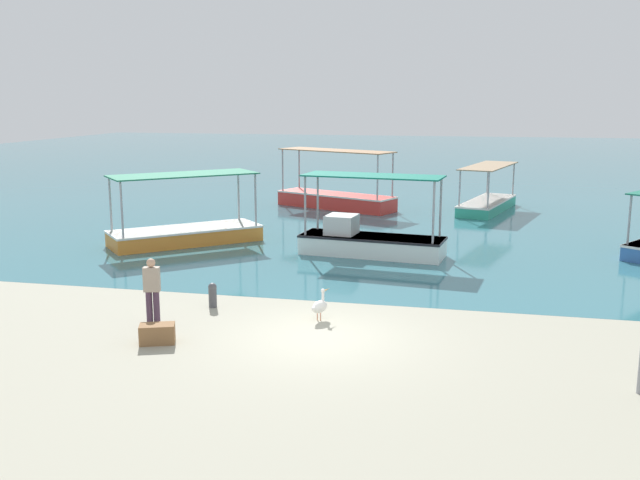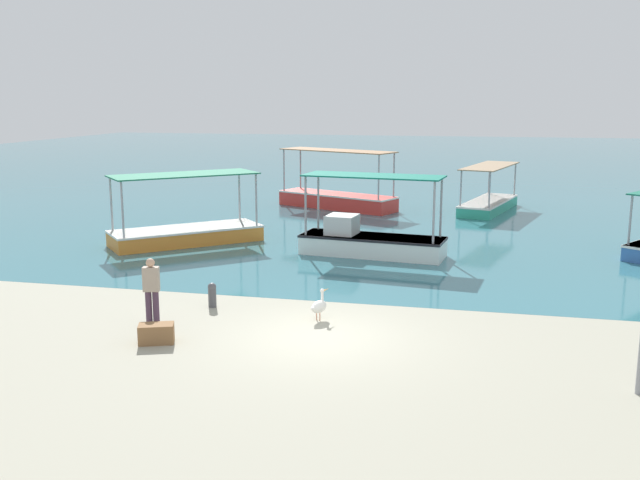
{
  "view_description": "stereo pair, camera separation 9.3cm",
  "coord_description": "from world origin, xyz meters",
  "px_view_note": "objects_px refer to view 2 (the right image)",
  "views": [
    {
      "loc": [
        3.49,
        -15.81,
        5.61
      ],
      "look_at": [
        -1.22,
        5.34,
        1.28
      ],
      "focal_mm": 40.0,
      "sensor_mm": 36.0,
      "label": 1
    },
    {
      "loc": [
        3.58,
        -15.79,
        5.61
      ],
      "look_at": [
        -1.22,
        5.34,
        1.28
      ],
      "focal_mm": 40.0,
      "sensor_mm": 36.0,
      "label": 2
    }
  ],
  "objects_px": {
    "fishing_boat_far_right": "(337,197)",
    "pelican": "(319,306)",
    "mooring_bollard": "(212,294)",
    "fishing_boat_near_left": "(186,231)",
    "cargo_crate": "(156,334)",
    "fishing_boat_center": "(489,202)",
    "fisherman_standing": "(152,289)",
    "fishing_boat_near_right": "(369,239)"
  },
  "relations": [
    {
      "from": "fishing_boat_near_right",
      "to": "fishing_boat_center",
      "type": "bearing_deg",
      "value": 69.57
    },
    {
      "from": "mooring_bollard",
      "to": "fishing_boat_near_left",
      "type": "bearing_deg",
      "value": 117.7
    },
    {
      "from": "fishing_boat_far_right",
      "to": "fisherman_standing",
      "type": "relative_size",
      "value": 3.9
    },
    {
      "from": "pelican",
      "to": "fishing_boat_far_right",
      "type": "bearing_deg",
      "value": 100.09
    },
    {
      "from": "fishing_boat_center",
      "to": "cargo_crate",
      "type": "bearing_deg",
      "value": -109.17
    },
    {
      "from": "fishing_boat_near_right",
      "to": "pelican",
      "type": "relative_size",
      "value": 6.69
    },
    {
      "from": "fisherman_standing",
      "to": "cargo_crate",
      "type": "xyz_separation_m",
      "value": [
        0.73,
        -1.33,
        -0.68
      ]
    },
    {
      "from": "fishing_boat_far_right",
      "to": "mooring_bollard",
      "type": "bearing_deg",
      "value": -89.3
    },
    {
      "from": "fishing_boat_near_left",
      "to": "mooring_bollard",
      "type": "height_order",
      "value": "fishing_boat_near_left"
    },
    {
      "from": "mooring_bollard",
      "to": "cargo_crate",
      "type": "bearing_deg",
      "value": -93.75
    },
    {
      "from": "fishing_boat_far_right",
      "to": "pelican",
      "type": "xyz_separation_m",
      "value": [
        3.32,
        -18.68,
        -0.2
      ]
    },
    {
      "from": "fishing_boat_center",
      "to": "fisherman_standing",
      "type": "distance_m",
      "value": 22.22
    },
    {
      "from": "fishing_boat_center",
      "to": "fishing_boat_near_right",
      "type": "xyz_separation_m",
      "value": [
        -4.27,
        -11.46,
        0.14
      ]
    },
    {
      "from": "pelican",
      "to": "cargo_crate",
      "type": "bearing_deg",
      "value": -142.39
    },
    {
      "from": "fishing_boat_near_left",
      "to": "pelican",
      "type": "height_order",
      "value": "fishing_boat_near_left"
    },
    {
      "from": "mooring_bollard",
      "to": "cargo_crate",
      "type": "xyz_separation_m",
      "value": [
        -0.2,
        -3.05,
        -0.13
      ]
    },
    {
      "from": "fishing_boat_near_left",
      "to": "fishing_boat_near_right",
      "type": "distance_m",
      "value": 7.34
    },
    {
      "from": "pelican",
      "to": "cargo_crate",
      "type": "height_order",
      "value": "pelican"
    },
    {
      "from": "fisherman_standing",
      "to": "fishing_boat_near_right",
      "type": "bearing_deg",
      "value": 65.89
    },
    {
      "from": "fishing_boat_far_right",
      "to": "fishing_boat_near_right",
      "type": "xyz_separation_m",
      "value": [
        3.37,
        -10.76,
        0.04
      ]
    },
    {
      "from": "fishing_boat_center",
      "to": "pelican",
      "type": "distance_m",
      "value": 19.85
    },
    {
      "from": "fishing_boat_near_right",
      "to": "cargo_crate",
      "type": "bearing_deg",
      "value": -107.77
    },
    {
      "from": "fishing_boat_center",
      "to": "fishing_boat_far_right",
      "type": "xyz_separation_m",
      "value": [
        -7.64,
        -0.7,
        0.11
      ]
    },
    {
      "from": "fishing_boat_near_right",
      "to": "mooring_bollard",
      "type": "xyz_separation_m",
      "value": [
        -3.15,
        -7.42,
        -0.25
      ]
    },
    {
      "from": "fishing_boat_near_right",
      "to": "fisherman_standing",
      "type": "distance_m",
      "value": 10.01
    },
    {
      "from": "mooring_bollard",
      "to": "pelican",
      "type": "bearing_deg",
      "value": -9.19
    },
    {
      "from": "fisherman_standing",
      "to": "fishing_boat_center",
      "type": "bearing_deg",
      "value": 67.92
    },
    {
      "from": "fishing_boat_center",
      "to": "fishing_boat_far_right",
      "type": "distance_m",
      "value": 7.67
    },
    {
      "from": "mooring_bollard",
      "to": "fisherman_standing",
      "type": "distance_m",
      "value": 2.03
    },
    {
      "from": "fisherman_standing",
      "to": "mooring_bollard",
      "type": "bearing_deg",
      "value": 61.43
    },
    {
      "from": "fishing_boat_far_right",
      "to": "fisherman_standing",
      "type": "distance_m",
      "value": 19.9
    },
    {
      "from": "fishing_boat_near_right",
      "to": "fishing_boat_near_left",
      "type": "bearing_deg",
      "value": 175.95
    },
    {
      "from": "pelican",
      "to": "cargo_crate",
      "type": "xyz_separation_m",
      "value": [
        -3.3,
        -2.54,
        -0.15
      ]
    },
    {
      "from": "fishing_boat_center",
      "to": "fishing_boat_near_right",
      "type": "bearing_deg",
      "value": -110.43
    },
    {
      "from": "cargo_crate",
      "to": "fisherman_standing",
      "type": "bearing_deg",
      "value": 118.83
    },
    {
      "from": "fishing_boat_center",
      "to": "fisherman_standing",
      "type": "relative_size",
      "value": 3.52
    },
    {
      "from": "fishing_boat_far_right",
      "to": "mooring_bollard",
      "type": "relative_size",
      "value": 9.75
    },
    {
      "from": "pelican",
      "to": "fisherman_standing",
      "type": "bearing_deg",
      "value": -163.29
    },
    {
      "from": "fishing_boat_near_left",
      "to": "cargo_crate",
      "type": "relative_size",
      "value": 7.02
    },
    {
      "from": "fishing_boat_near_left",
      "to": "fishing_boat_near_right",
      "type": "height_order",
      "value": "fishing_boat_near_right"
    },
    {
      "from": "fishing_boat_far_right",
      "to": "cargo_crate",
      "type": "bearing_deg",
      "value": -89.94
    },
    {
      "from": "fishing_boat_near_right",
      "to": "mooring_bollard",
      "type": "bearing_deg",
      "value": -113.03
    }
  ]
}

